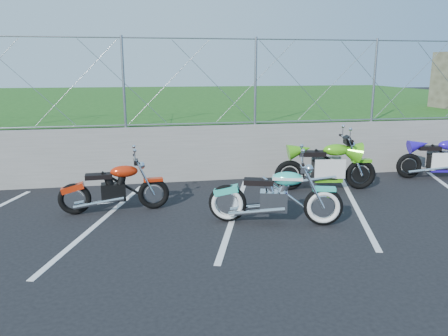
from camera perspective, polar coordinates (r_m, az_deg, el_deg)
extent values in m
plane|color=black|center=(7.23, 3.08, -8.34)|extent=(90.00, 90.00, 0.00)
cube|color=slate|center=(10.35, -1.39, 2.04)|extent=(30.00, 0.22, 1.30)
cube|color=#1A4913|center=(20.20, -5.92, 7.42)|extent=(30.00, 20.00, 1.30)
cylinder|color=gray|center=(10.18, -1.48, 16.56)|extent=(28.00, 0.03, 0.03)
cylinder|color=gray|center=(10.24, -1.41, 5.88)|extent=(28.00, 0.03, 0.03)
cube|color=silver|center=(8.02, -15.70, -6.59)|extent=(1.49, 4.31, 0.01)
cube|color=silver|center=(8.14, 1.43, -5.79)|extent=(1.49, 4.31, 0.01)
cube|color=silver|center=(8.93, 16.74, -4.64)|extent=(1.49, 4.31, 0.01)
torus|color=black|center=(7.58, 0.46, -4.62)|extent=(0.67, 0.30, 0.66)
torus|color=black|center=(7.59, 12.83, -4.94)|extent=(0.67, 0.30, 0.66)
cube|color=silver|center=(7.52, 6.51, -4.29)|extent=(0.52, 0.41, 0.34)
ellipsoid|color=#30C2AA|center=(7.41, 8.30, -1.37)|extent=(0.58, 0.39, 0.23)
cube|color=black|center=(7.43, 4.56, -1.80)|extent=(0.55, 0.38, 0.09)
cube|color=#30C2AA|center=(7.50, 12.95, -2.67)|extent=(0.41, 0.26, 0.06)
cylinder|color=silver|center=(7.35, 10.13, 1.00)|extent=(0.24, 0.70, 0.03)
torus|color=black|center=(8.40, -18.92, -3.84)|extent=(0.59, 0.14, 0.59)
torus|color=black|center=(8.37, -9.17, -3.34)|extent=(0.59, 0.14, 0.59)
cube|color=black|center=(8.33, -14.22, -3.05)|extent=(0.45, 0.29, 0.32)
ellipsoid|color=#BA250A|center=(8.23, -12.91, -0.43)|extent=(0.51, 0.26, 0.22)
cube|color=black|center=(8.26, -16.05, -1.05)|extent=(0.49, 0.25, 0.09)
cube|color=#BA250A|center=(8.30, -9.24, -1.51)|extent=(0.37, 0.16, 0.06)
cylinder|color=silver|center=(8.19, -11.58, 1.21)|extent=(0.06, 0.68, 0.03)
torus|color=black|center=(9.60, 8.55, -0.94)|extent=(0.67, 0.21, 0.66)
torus|color=black|center=(10.03, 17.39, -0.80)|extent=(0.67, 0.21, 0.66)
cube|color=black|center=(9.75, 12.97, -0.24)|extent=(0.55, 0.38, 0.38)
ellipsoid|color=#50B216|center=(9.73, 14.49, 2.31)|extent=(0.62, 0.35, 0.26)
cube|color=black|center=(9.60, 11.43, 1.86)|extent=(0.58, 0.34, 0.10)
cube|color=#50B216|center=(9.96, 17.51, 0.93)|extent=(0.44, 0.22, 0.07)
cylinder|color=silver|center=(9.75, 15.65, 3.80)|extent=(0.14, 0.79, 0.03)
torus|color=black|center=(11.42, 22.99, 0.26)|extent=(0.62, 0.22, 0.61)
cube|color=black|center=(11.69, 26.21, 0.74)|extent=(0.51, 0.37, 0.35)
cube|color=black|center=(11.51, 25.19, 2.38)|extent=(0.54, 0.33, 0.09)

